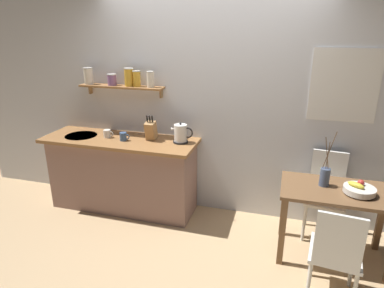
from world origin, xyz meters
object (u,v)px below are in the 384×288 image
(dining_chair_far, at_px, (326,191))
(fruit_bowl, at_px, (359,189))
(dining_chair_near, at_px, (336,252))
(twig_vase, at_px, (325,176))
(knife_block, at_px, (151,130))
(coffee_mug_by_sink, at_px, (107,134))
(coffee_mug_spare, at_px, (123,137))
(electric_kettle, at_px, (181,134))
(dining_table, at_px, (337,202))

(dining_chair_far, height_order, fruit_bowl, dining_chair_far)
(dining_chair_near, xyz_separation_m, twig_vase, (-0.07, 0.68, 0.34))
(dining_chair_near, height_order, twig_vase, twig_vase)
(dining_chair_far, xyz_separation_m, knife_block, (-1.95, -0.06, 0.52))
(dining_chair_far, xyz_separation_m, coffee_mug_by_sink, (-2.49, -0.12, 0.45))
(coffee_mug_spare, bearing_deg, electric_kettle, 9.95)
(coffee_mug_by_sink, bearing_deg, knife_block, 6.14)
(dining_table, distance_m, fruit_bowl, 0.24)
(dining_table, relative_size, dining_chair_near, 1.17)
(dining_chair_far, relative_size, coffee_mug_by_sink, 7.42)
(electric_kettle, height_order, coffee_mug_by_sink, electric_kettle)
(dining_chair_far, distance_m, twig_vase, 0.49)
(dining_chair_near, bearing_deg, electric_kettle, 148.16)
(coffee_mug_by_sink, bearing_deg, fruit_bowl, -6.97)
(electric_kettle, height_order, coffee_mug_spare, electric_kettle)
(electric_kettle, bearing_deg, knife_block, -178.81)
(twig_vase, bearing_deg, dining_chair_far, 78.00)
(dining_table, bearing_deg, dining_chair_near, -95.29)
(dining_chair_far, height_order, knife_block, knife_block)
(fruit_bowl, xyz_separation_m, knife_block, (-2.17, 0.39, 0.26))
(dining_chair_far, relative_size, coffee_mug_spare, 7.72)
(fruit_bowl, bearing_deg, coffee_mug_spare, 173.52)
(dining_chair_far, distance_m, electric_kettle, 1.68)
(dining_chair_near, bearing_deg, dining_chair_far, 89.70)
(knife_block, bearing_deg, dining_table, -9.93)
(coffee_mug_by_sink, xyz_separation_m, coffee_mug_spare, (0.24, -0.05, 0.00))
(dining_table, bearing_deg, dining_chair_far, 97.30)
(dining_chair_far, bearing_deg, fruit_bowl, -64.47)
(dining_chair_far, distance_m, coffee_mug_by_sink, 2.53)
(dining_table, distance_m, coffee_mug_by_sink, 2.58)
(twig_vase, bearing_deg, fruit_bowl, -16.85)
(fruit_bowl, relative_size, electric_kettle, 1.08)
(twig_vase, height_order, electric_kettle, twig_vase)
(electric_kettle, relative_size, coffee_mug_spare, 2.14)
(knife_block, bearing_deg, dining_chair_far, 1.76)
(twig_vase, relative_size, knife_block, 1.80)
(fruit_bowl, relative_size, coffee_mug_by_sink, 2.23)
(dining_table, distance_m, dining_chair_near, 0.64)
(dining_chair_near, bearing_deg, twig_vase, 95.95)
(dining_chair_far, relative_size, twig_vase, 1.71)
(electric_kettle, bearing_deg, dining_chair_near, -31.84)
(coffee_mug_spare, bearing_deg, coffee_mug_by_sink, 167.93)
(dining_table, bearing_deg, electric_kettle, 167.72)
(dining_table, distance_m, knife_block, 2.08)
(twig_vase, xyz_separation_m, coffee_mug_spare, (-2.17, 0.19, 0.13))
(twig_vase, height_order, coffee_mug_by_sink, twig_vase)
(fruit_bowl, bearing_deg, coffee_mug_by_sink, 173.03)
(coffee_mug_by_sink, bearing_deg, dining_chair_far, 2.70)
(dining_table, relative_size, electric_kettle, 4.05)
(coffee_mug_by_sink, relative_size, coffee_mug_spare, 1.04)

